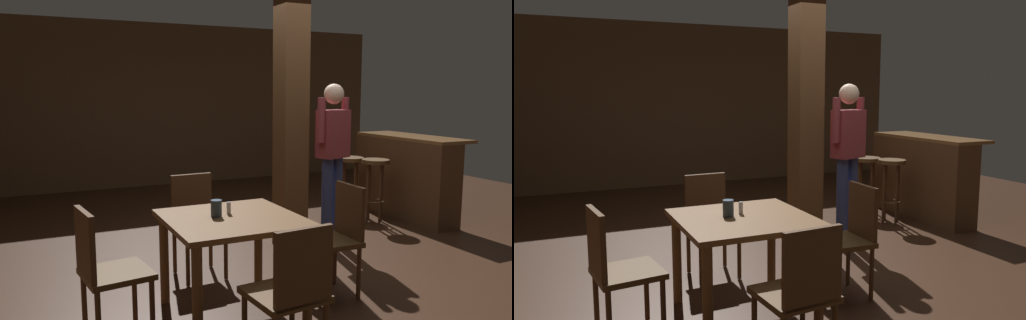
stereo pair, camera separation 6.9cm
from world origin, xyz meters
TOP-DOWN VIEW (x-y plane):
  - ground_plane at (0.00, 0.00)m, footprint 10.80×10.80m
  - wall_back at (0.00, 4.50)m, footprint 8.00×0.10m
  - pillar at (0.08, 0.40)m, footprint 0.28×0.28m
  - dining_table at (-1.10, -0.87)m, footprint 0.95×0.95m
  - chair_west at (-2.01, -0.90)m, footprint 0.47×0.47m
  - chair_south at (-1.08, -1.73)m, footprint 0.45×0.45m
  - chair_east at (-0.19, -0.88)m, footprint 0.43×0.43m
  - chair_north at (-1.08, 0.02)m, footprint 0.44×0.44m
  - napkin_cup at (-1.20, -0.82)m, footprint 0.08×0.08m
  - salt_shaker at (-1.09, -0.78)m, footprint 0.03×0.03m
  - standing_person at (0.51, 0.25)m, footprint 0.47×0.29m
  - bar_counter at (2.06, 0.87)m, footprint 0.56×1.60m
  - bar_stool_near at (1.51, 0.79)m, footprint 0.34×0.34m
  - bar_stool_mid at (1.53, 1.35)m, footprint 0.36×0.36m

SIDE VIEW (x-z plane):
  - ground_plane at x=0.00m, z-range 0.00..0.00m
  - chair_west at x=-2.01m, z-range 0.06..0.95m
  - chair_south at x=-1.08m, z-range 0.06..0.95m
  - chair_east at x=-0.19m, z-range 0.06..0.95m
  - chair_north at x=-1.08m, z-range 0.06..0.95m
  - bar_counter at x=2.06m, z-range 0.01..1.08m
  - bar_stool_mid at x=1.53m, z-range 0.19..0.96m
  - bar_stool_near at x=1.51m, z-range 0.19..1.00m
  - dining_table at x=-1.10m, z-range 0.25..0.99m
  - salt_shaker at x=-1.09m, z-range 0.74..0.83m
  - napkin_cup at x=-1.20m, z-range 0.74..0.86m
  - standing_person at x=0.51m, z-range 0.14..1.86m
  - wall_back at x=0.00m, z-range 0.00..2.80m
  - pillar at x=0.08m, z-range 0.00..2.80m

